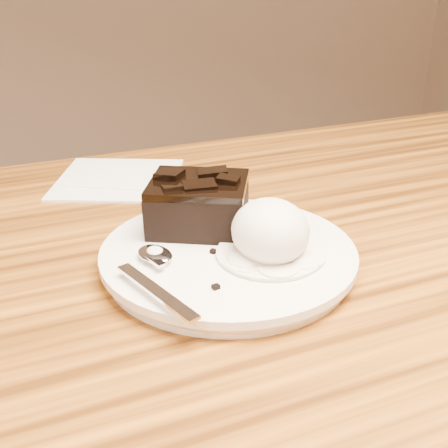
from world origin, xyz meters
name	(u,v)px	position (x,y,z in m)	size (l,w,h in m)	color
plate	(228,258)	(-0.03, 0.02, 0.76)	(0.24, 0.24, 0.02)	white
brownie	(199,207)	(-0.03, 0.07, 0.79)	(0.09, 0.08, 0.04)	black
ice_cream_scoop	(270,231)	(0.00, -0.01, 0.79)	(0.07, 0.07, 0.06)	white
melt_puddle	(269,254)	(0.00, -0.01, 0.77)	(0.10, 0.10, 0.00)	white
spoon	(155,256)	(-0.09, 0.03, 0.77)	(0.03, 0.15, 0.01)	silver
napkin	(119,178)	(-0.06, 0.29, 0.75)	(0.15, 0.15, 0.01)	white
crumb_a	(216,287)	(-0.06, -0.04, 0.77)	(0.01, 0.01, 0.00)	black
crumb_b	(271,275)	(-0.01, -0.04, 0.77)	(0.01, 0.01, 0.00)	black
crumb_c	(229,243)	(-0.02, 0.03, 0.77)	(0.01, 0.00, 0.00)	black
crumb_d	(213,251)	(-0.04, 0.02, 0.77)	(0.01, 0.01, 0.00)	black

